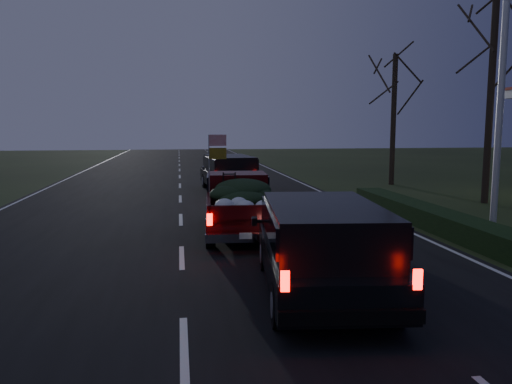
{
  "coord_description": "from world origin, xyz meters",
  "views": [
    {
      "loc": [
        -0.02,
        -11.8,
        3.11
      ],
      "look_at": [
        2.12,
        2.02,
        1.3
      ],
      "focal_mm": 35.0,
      "sensor_mm": 36.0,
      "label": 1
    }
  ],
  "objects": [
    {
      "name": "pickup_truck",
      "position": [
        1.7,
        2.62,
        0.97
      ],
      "size": [
        2.19,
        5.06,
        2.6
      ],
      "rotation": [
        0.0,
        0.0,
        -0.06
      ],
      "color": "#3D080A",
      "rests_on": "ground"
    },
    {
      "name": "bare_tree_far",
      "position": [
        11.5,
        14.0,
        5.23
      ],
      "size": [
        3.6,
        3.6,
        7.0
      ],
      "color": "black",
      "rests_on": "ground"
    },
    {
      "name": "lead_suv",
      "position": [
        2.37,
        12.31,
        1.08
      ],
      "size": [
        2.54,
        5.14,
        1.43
      ],
      "rotation": [
        0.0,
        0.0,
        0.1
      ],
      "color": "black",
      "rests_on": "ground"
    },
    {
      "name": "road_asphalt",
      "position": [
        0.0,
        0.0,
        0.01
      ],
      "size": [
        14.0,
        120.0,
        0.02
      ],
      "primitive_type": "cube",
      "color": "black",
      "rests_on": "ground"
    },
    {
      "name": "hedge_row",
      "position": [
        7.8,
        3.0,
        0.3
      ],
      "size": [
        1.0,
        10.0,
        0.6
      ],
      "primitive_type": "cube",
      "color": "black",
      "rests_on": "ground"
    },
    {
      "name": "bare_tree_mid",
      "position": [
        12.5,
        7.0,
        6.35
      ],
      "size": [
        3.6,
        3.6,
        8.5
      ],
      "color": "black",
      "rests_on": "ground"
    },
    {
      "name": "ground",
      "position": [
        0.0,
        0.0,
        0.0
      ],
      "size": [
        120.0,
        120.0,
        0.0
      ],
      "primitive_type": "plane",
      "color": "black",
      "rests_on": "ground"
    },
    {
      "name": "light_pole",
      "position": [
        9.5,
        2.0,
        5.48
      ],
      "size": [
        0.5,
        0.9,
        9.16
      ],
      "color": "silver",
      "rests_on": "ground"
    },
    {
      "name": "rear_suv",
      "position": [
        2.55,
        -3.14,
        1.07
      ],
      "size": [
        2.57,
        5.11,
        1.41
      ],
      "rotation": [
        0.0,
        0.0,
        -0.11
      ],
      "color": "black",
      "rests_on": "ground"
    }
  ]
}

